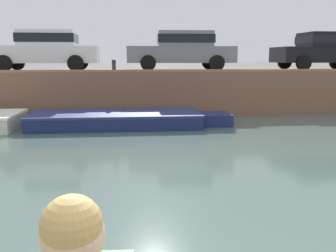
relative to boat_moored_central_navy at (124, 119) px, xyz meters
The scene contains 8 objects.
ground_plane 4.15m from the boat_moored_central_navy, 81.81° to the right, with size 400.00×400.00×0.00m, color #4C605B.
far_quay_wall 4.85m from the boat_moored_central_navy, 82.96° to the left, with size 60.00×6.00×1.63m, color brown.
far_wall_coping 2.46m from the boat_moored_central_navy, 72.74° to the left, with size 60.00×0.24×0.08m, color #9F6C52.
boat_moored_central_navy is the anchor object (origin of this frame).
car_left_inner_white 5.21m from the boat_moored_central_navy, 129.64° to the left, with size 4.16×1.93×1.54m.
car_centre_grey 4.88m from the boat_moored_central_navy, 56.68° to the left, with size 4.36×2.11×1.54m.
car_right_inner_black 9.44m from the boat_moored_central_navy, 23.26° to the left, with size 3.99×1.99×1.54m.
mooring_bollard_mid 2.63m from the boat_moored_central_navy, 99.38° to the left, with size 0.15×0.15×0.45m.
Camera 1 is at (-0.52, -1.71, 2.12)m, focal length 40.00 mm.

